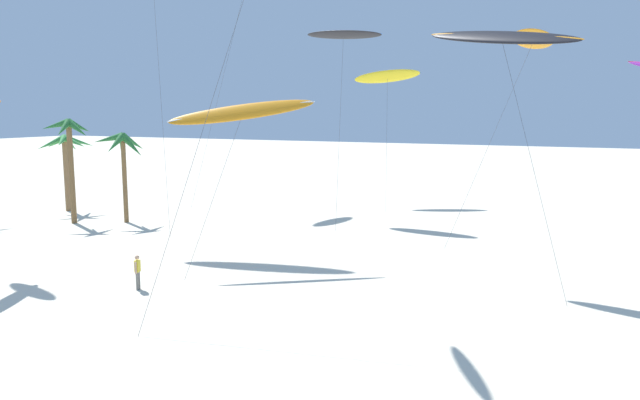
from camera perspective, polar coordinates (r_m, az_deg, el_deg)
palm_tree_1 at (r=54.59m, az=-22.61°, el=4.43°), size 4.60×4.36×6.36m
palm_tree_2 at (r=47.53m, az=-17.90°, el=4.48°), size 3.72×3.99×6.72m
palm_tree_3 at (r=48.40m, az=-22.28°, el=5.11°), size 3.42×3.62×7.74m
flying_kite_2 at (r=41.85m, az=19.31°, el=13.96°), size 5.49×7.94×13.44m
flying_kite_4 at (r=57.29m, az=6.30°, el=11.38°), size 5.73×8.74×12.33m
flying_kite_6 at (r=31.65m, az=16.56°, el=14.32°), size 7.73×5.47×12.63m
flying_kite_7 at (r=33.86m, az=-7.20°, el=8.14°), size 6.76×7.85×9.26m
flying_kite_9 at (r=49.20m, az=2.19°, el=15.13°), size 6.75×7.89×14.66m
person_foreground_walker at (r=29.91m, az=-16.63°, el=-6.33°), size 0.29×0.48×1.64m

